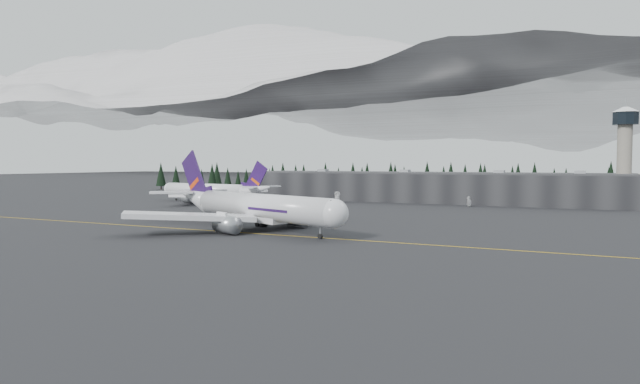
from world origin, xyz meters
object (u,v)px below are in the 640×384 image
at_px(jet_main, 249,206).
at_px(gse_vehicle_b, 469,205).
at_px(terminal, 427,187).
at_px(jet_parked, 214,191).
at_px(gse_vehicle_a, 337,201).
at_px(control_tower, 625,145).

distance_m(jet_main, gse_vehicle_b, 103.82).
height_order(terminal, jet_parked, jet_parked).
xyz_separation_m(terminal, jet_parked, (-78.46, -46.40, -1.36)).
relative_size(jet_main, gse_vehicle_b, 16.86).
height_order(jet_parked, gse_vehicle_a, jet_parked).
xyz_separation_m(terminal, control_tower, (75.00, 3.00, 17.11)).
distance_m(terminal, jet_main, 120.01).
bearing_deg(gse_vehicle_b, terminal, -169.85).
height_order(terminal, gse_vehicle_a, terminal).
bearing_deg(gse_vehicle_a, terminal, 12.88).
bearing_deg(gse_vehicle_b, control_tower, 79.71).
xyz_separation_m(terminal, gse_vehicle_b, (22.47, -21.87, -5.62)).
bearing_deg(gse_vehicle_a, jet_main, -107.36).
distance_m(control_tower, jet_parked, 162.27).
distance_m(jet_parked, gse_vehicle_b, 103.96).
xyz_separation_m(jet_main, jet_parked, (-65.43, 72.90, -0.81)).
bearing_deg(jet_parked, gse_vehicle_b, -159.02).
distance_m(terminal, gse_vehicle_b, 31.86).
xyz_separation_m(control_tower, gse_vehicle_b, (-52.53, -24.87, -22.73)).
xyz_separation_m(control_tower, jet_main, (-88.03, -122.30, -17.65)).
bearing_deg(control_tower, jet_parked, -162.16).
bearing_deg(gse_vehicle_a, control_tower, -12.44).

